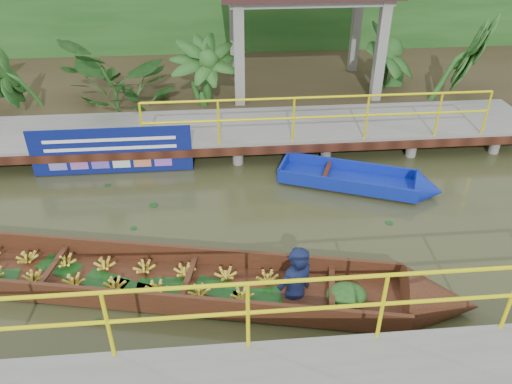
{
  "coord_description": "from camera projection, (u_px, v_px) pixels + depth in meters",
  "views": [
    {
      "loc": [
        0.53,
        -7.17,
        5.46
      ],
      "look_at": [
        1.21,
        0.5,
        0.6
      ],
      "focal_mm": 35.0,
      "sensor_mm": 36.0,
      "label": 1
    }
  ],
  "objects": [
    {
      "name": "ground",
      "position": [
        191.0,
        238.0,
        8.91
      ],
      "size": [
        80.0,
        80.0,
        0.0
      ],
      "primitive_type": "plane",
      "color": "#30341A",
      "rests_on": "ground"
    },
    {
      "name": "land_strip",
      "position": [
        196.0,
        82.0,
        15.11
      ],
      "size": [
        30.0,
        8.0,
        0.45
      ],
      "primitive_type": "cube",
      "color": "#2E2517",
      "rests_on": "ground"
    },
    {
      "name": "far_dock",
      "position": [
        194.0,
        132.0,
        11.55
      ],
      "size": [
        16.0,
        2.06,
        1.66
      ],
      "color": "slate",
      "rests_on": "ground"
    },
    {
      "name": "foliage_backdrop",
      "position": [
        193.0,
        3.0,
        16.27
      ],
      "size": [
        30.0,
        0.8,
        4.0
      ],
      "primitive_type": "cube",
      "color": "#174415",
      "rests_on": "ground"
    },
    {
      "name": "vendor_boat",
      "position": [
        137.0,
        274.0,
        7.76
      ],
      "size": [
        10.87,
        3.3,
        2.25
      ],
      "rotation": [
        0.0,
        0.0,
        -0.21
      ],
      "color": "#361A0E",
      "rests_on": "ground"
    },
    {
      "name": "moored_blue_boat",
      "position": [
        387.0,
        185.0,
        10.21
      ],
      "size": [
        3.37,
        2.01,
        0.79
      ],
      "rotation": [
        0.0,
        0.0,
        -0.38
      ],
      "color": "#0D1F96",
      "rests_on": "ground"
    },
    {
      "name": "blue_banner",
      "position": [
        111.0,
        151.0,
        10.58
      ],
      "size": [
        3.39,
        0.04,
        1.06
      ],
      "color": "navy",
      "rests_on": "ground"
    },
    {
      "name": "tropical_plants",
      "position": [
        193.0,
        70.0,
        12.68
      ],
      "size": [
        14.38,
        1.38,
        1.73
      ],
      "color": "#174415",
      "rests_on": "ground"
    }
  ]
}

